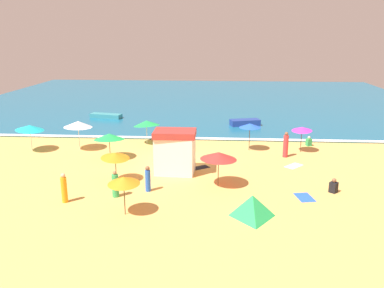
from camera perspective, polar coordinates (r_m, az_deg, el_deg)
ground_plane at (r=29.43m, az=-1.92°, el=-2.44°), size 60.00×60.00×0.00m
ocean_water at (r=56.64m, az=0.98°, el=6.37°), size 60.00×44.00×0.10m
wave_breaker_foam at (r=35.43m, az=-0.88°, el=0.86°), size 57.00×0.70×0.01m
lifeguard_cabana at (r=26.61m, az=-2.44°, el=-1.06°), size 2.74×1.97×2.92m
beach_umbrella_0 at (r=32.99m, az=-15.90°, el=2.72°), size 3.11×3.11×2.40m
beach_umbrella_1 at (r=31.94m, az=8.23°, el=2.61°), size 2.05×2.05×2.21m
beach_umbrella_2 at (r=33.79m, az=-6.49°, el=2.97°), size 3.06×3.07×2.13m
beach_umbrella_3 at (r=32.34m, az=15.37°, el=2.09°), size 2.14×2.15×2.10m
beach_umbrella_4 at (r=25.36m, az=-10.87°, el=-1.63°), size 2.53×2.53×1.98m
beach_umbrella_5 at (r=30.19m, az=-11.70°, el=1.04°), size 2.65×2.68×2.01m
beach_umbrella_6 at (r=24.15m, az=3.80°, el=-1.67°), size 2.63×2.62×2.21m
beach_umbrella_7 at (r=20.66m, az=-9.70°, el=-5.12°), size 1.75×1.77×2.12m
beach_umbrella_8 at (r=33.85m, az=-22.07°, el=2.17°), size 2.20×2.17×2.22m
beach_tent at (r=20.96m, az=8.57°, el=-8.63°), size 1.86×2.30×1.13m
beachgoer_0 at (r=34.68m, az=16.27°, el=0.32°), size 0.51×0.51×0.83m
beachgoer_1 at (r=23.30m, az=-17.72°, el=-6.04°), size 0.45×0.45×1.70m
beachgoer_2 at (r=23.87m, az=-6.30°, el=-4.98°), size 0.45×0.45×1.56m
beachgoer_3 at (r=23.38m, az=-10.86°, el=-5.73°), size 0.39×0.39×1.56m
beachgoer_4 at (r=30.96m, az=13.18°, el=-0.17°), size 0.48×0.48×1.95m
beachgoer_6 at (r=25.10m, az=19.48°, el=-5.69°), size 0.57×0.57×0.88m
beach_towel_0 at (r=23.99m, az=15.71°, el=-7.31°), size 1.12×1.50×0.01m
beach_towel_1 at (r=29.25m, az=14.27°, el=-3.04°), size 1.51×1.55×0.01m
beach_towel_2 at (r=27.93m, az=0.89°, el=-3.43°), size 1.69×1.45×0.01m
small_boat_0 at (r=40.63m, az=7.54°, el=3.06°), size 3.13×1.90×0.59m
small_boat_1 at (r=44.85m, az=-12.12°, el=3.94°), size 3.58×1.68×0.45m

